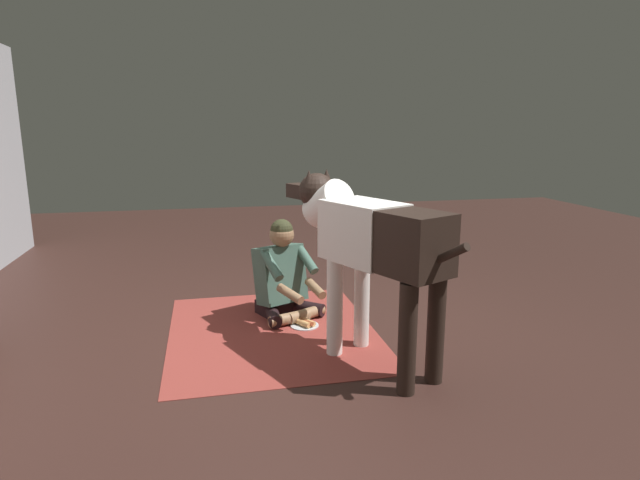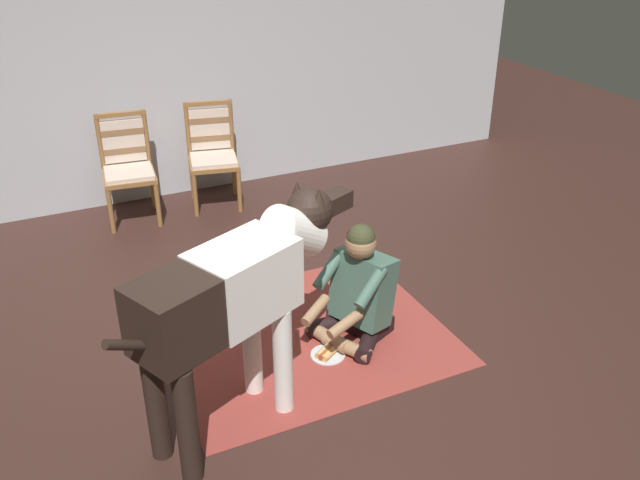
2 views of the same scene
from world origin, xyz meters
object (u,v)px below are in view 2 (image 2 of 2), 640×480
(dining_chair_right_of_pair, at_px, (212,150))
(large_dog, at_px, (236,293))
(dining_chair_left_of_pair, at_px, (127,162))
(hot_dog_on_plate, at_px, (328,352))
(person_sitting_on_floor, at_px, (358,292))

(dining_chair_right_of_pair, relative_size, large_dog, 0.60)
(dining_chair_left_of_pair, height_order, large_dog, large_dog)
(large_dog, height_order, hot_dog_on_plate, large_dog)
(dining_chair_left_of_pair, bearing_deg, dining_chair_right_of_pair, -0.10)
(dining_chair_left_of_pair, height_order, hot_dog_on_plate, dining_chair_left_of_pair)
(hot_dog_on_plate, bearing_deg, dining_chair_left_of_pair, 104.84)
(dining_chair_left_of_pair, xyz_separation_m, dining_chair_right_of_pair, (0.81, -0.00, 0.00))
(person_sitting_on_floor, bearing_deg, dining_chair_right_of_pair, 94.55)
(person_sitting_on_floor, bearing_deg, dining_chair_left_of_pair, 111.27)
(person_sitting_on_floor, distance_m, hot_dog_on_plate, 0.45)
(dining_chair_left_of_pair, relative_size, hot_dog_on_plate, 4.18)
(large_dog, bearing_deg, dining_chair_right_of_pair, 75.54)
(dining_chair_right_of_pair, relative_size, person_sitting_on_floor, 1.15)
(dining_chair_left_of_pair, relative_size, large_dog, 0.60)
(dining_chair_left_of_pair, distance_m, dining_chair_right_of_pair, 0.81)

